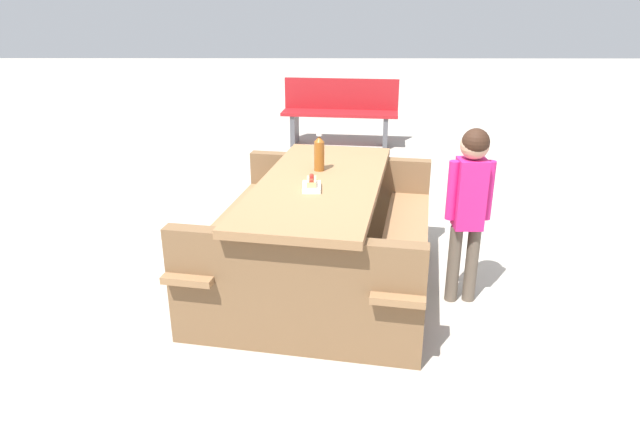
% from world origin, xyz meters
% --- Properties ---
extents(ground_plane, '(30.00, 30.00, 0.00)m').
position_xyz_m(ground_plane, '(0.00, 0.00, 0.00)').
color(ground_plane, '#ADA599').
rests_on(ground_plane, ground).
extents(picnic_table, '(2.03, 1.71, 0.75)m').
position_xyz_m(picnic_table, '(0.00, 0.00, 0.44)').
color(picnic_table, olive).
rests_on(picnic_table, ground).
extents(soda_bottle, '(0.07, 0.07, 0.26)m').
position_xyz_m(soda_bottle, '(-0.23, -0.01, 0.87)').
color(soda_bottle, brown).
rests_on(soda_bottle, picnic_table).
extents(hotdog_tray, '(0.18, 0.11, 0.08)m').
position_xyz_m(hotdog_tray, '(0.17, -0.05, 0.78)').
color(hotdog_tray, white).
rests_on(hotdog_tray, picnic_table).
extents(child_in_coat, '(0.18, 0.28, 1.14)m').
position_xyz_m(child_in_coat, '(0.20, 0.91, 0.73)').
color(child_in_coat, brown).
rests_on(child_in_coat, ground).
extents(park_bench_near, '(0.58, 1.54, 0.85)m').
position_xyz_m(park_bench_near, '(-3.91, 0.25, 0.45)').
color(park_bench_near, maroon).
rests_on(park_bench_near, ground).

